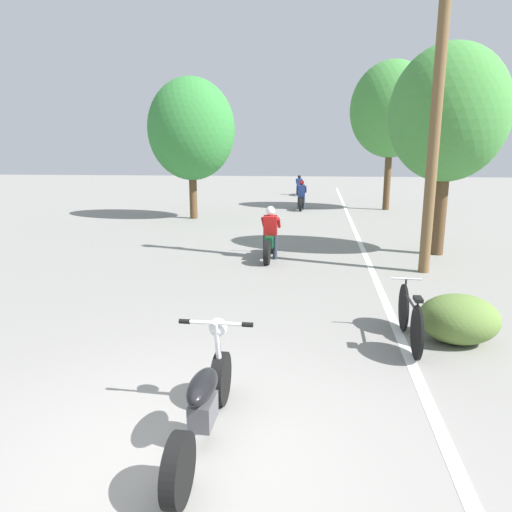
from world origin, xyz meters
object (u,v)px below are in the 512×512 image
at_px(utility_pole, 438,96).
at_px(motorcycle_foreground, 204,402).
at_px(roadside_tree_left, 191,130).
at_px(motorcycle_rider_mid, 301,199).
at_px(motorcycle_rider_lead, 270,239).
at_px(motorcycle_rider_far, 299,188).
at_px(bicycle_parked, 410,317).
at_px(roadside_tree_right_near, 448,114).
at_px(roadside_tree_right_far, 392,110).

relative_size(utility_pole, motorcycle_foreground, 3.71).
relative_size(roadside_tree_left, motorcycle_rider_mid, 2.80).
bearing_deg(motorcycle_rider_lead, motorcycle_rider_mid, 88.69).
relative_size(motorcycle_rider_far, bicycle_parked, 1.23).
relative_size(utility_pole, motorcycle_rider_mid, 3.65).
distance_m(roadside_tree_right_near, motorcycle_foreground, 10.38).
relative_size(roadside_tree_right_near, roadside_tree_right_far, 0.76).
height_order(roadside_tree_right_far, motorcycle_rider_far, roadside_tree_right_far).
height_order(roadside_tree_left, motorcycle_foreground, roadside_tree_left).
xyz_separation_m(roadside_tree_right_near, motorcycle_rider_far, (-4.71, 19.20, -3.11)).
bearing_deg(motorcycle_rider_far, motorcycle_rider_mid, -86.35).
xyz_separation_m(roadside_tree_right_near, motorcycle_rider_mid, (-4.13, 10.26, -3.08)).
xyz_separation_m(motorcycle_foreground, bicycle_parked, (2.27, 2.62, -0.02)).
xyz_separation_m(roadside_tree_right_far, roadside_tree_left, (-8.58, -4.59, -1.10)).
relative_size(motorcycle_rider_lead, bicycle_parked, 1.16).
height_order(roadside_tree_right_near, roadside_tree_left, roadside_tree_left).
distance_m(motorcycle_foreground, bicycle_parked, 3.47).
height_order(motorcycle_foreground, motorcycle_rider_lead, motorcycle_rider_lead).
xyz_separation_m(motorcycle_rider_lead, motorcycle_rider_mid, (0.26, 11.43, 0.03)).
xyz_separation_m(utility_pole, motorcycle_rider_far, (-3.94, 21.28, -3.32)).
xyz_separation_m(utility_pole, motorcycle_foreground, (-3.35, -6.89, -3.44)).
height_order(roadside_tree_right_far, motorcycle_rider_lead, roadside_tree_right_far).
distance_m(utility_pole, bicycle_parked, 5.60).
bearing_deg(utility_pole, roadside_tree_right_far, 86.41).
xyz_separation_m(utility_pole, roadside_tree_left, (-7.77, 8.31, -0.16)).
bearing_deg(roadside_tree_left, motorcycle_foreground, -73.79).
xyz_separation_m(motorcycle_rider_mid, bicycle_parked, (2.29, -16.61, -0.17)).
height_order(roadside_tree_right_near, roadside_tree_right_far, roadside_tree_right_far).
distance_m(roadside_tree_left, motorcycle_rider_lead, 9.05).
xyz_separation_m(roadside_tree_right_near, motorcycle_rider_lead, (-4.40, -1.17, -3.11)).
relative_size(motorcycle_rider_lead, motorcycle_rider_mid, 0.97).
xyz_separation_m(motorcycle_rider_lead, bicycle_parked, (2.55, -5.17, -0.14)).
xyz_separation_m(utility_pole, motorcycle_rider_mid, (-3.37, 12.34, -3.29)).
bearing_deg(roadside_tree_right_near, motorcycle_rider_far, 103.77).
distance_m(motorcycle_rider_mid, bicycle_parked, 16.76).
distance_m(roadside_tree_right_near, roadside_tree_right_far, 10.88).
relative_size(roadside_tree_right_near, roadside_tree_left, 0.93).
height_order(motorcycle_foreground, motorcycle_rider_mid, motorcycle_rider_mid).
height_order(motorcycle_rider_lead, motorcycle_rider_mid, motorcycle_rider_mid).
relative_size(roadside_tree_right_near, motorcycle_rider_mid, 2.61).
bearing_deg(motorcycle_rider_mid, roadside_tree_left, -137.50).
height_order(motorcycle_rider_lead, motorcycle_rider_far, motorcycle_rider_far).
bearing_deg(roadside_tree_right_near, bicycle_parked, -106.21).
distance_m(roadside_tree_right_near, motorcycle_rider_far, 20.02).
bearing_deg(motorcycle_rider_lead, utility_pole, -14.02).
relative_size(roadside_tree_right_near, bicycle_parked, 3.11).
bearing_deg(utility_pole, motorcycle_foreground, -115.93).
relative_size(roadside_tree_right_near, motorcycle_rider_lead, 2.68).
height_order(motorcycle_rider_lead, bicycle_parked, motorcycle_rider_lead).
distance_m(roadside_tree_left, motorcycle_foreground, 16.16).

